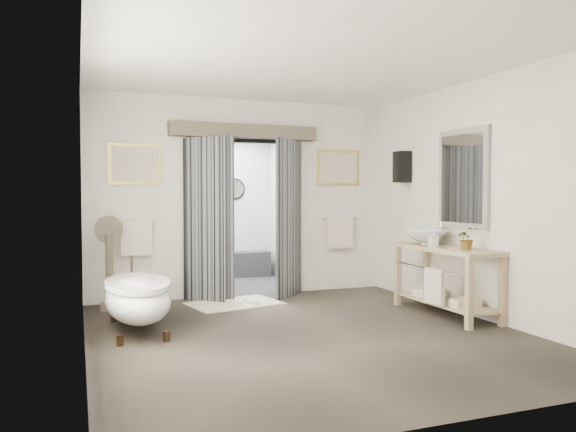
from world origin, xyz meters
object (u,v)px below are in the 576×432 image
object	(u,v)px
vanity	(445,275)
clawfoot_tub	(138,298)
rug	(235,303)
basin	(426,237)

from	to	relation	value
vanity	clawfoot_tub	bearing A→B (deg)	172.12
vanity	rug	bearing A→B (deg)	144.39
clawfoot_tub	vanity	xyz separation A→B (m)	(3.65, -0.50, 0.14)
clawfoot_tub	vanity	size ratio (longest dim) A/B	0.97
clawfoot_tub	rug	bearing A→B (deg)	38.46
rug	basin	distance (m)	2.72
basin	rug	bearing A→B (deg)	130.40
clawfoot_tub	rug	size ratio (longest dim) A/B	1.29
vanity	rug	size ratio (longest dim) A/B	1.33
rug	clawfoot_tub	bearing A→B (deg)	-141.54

